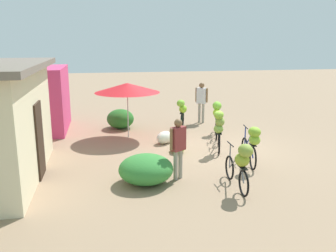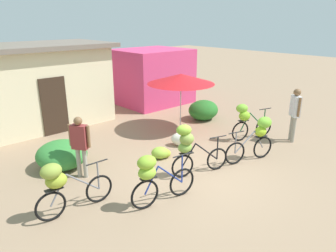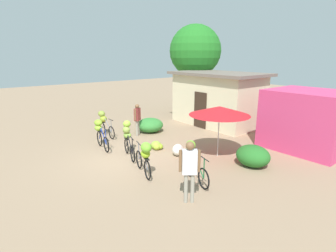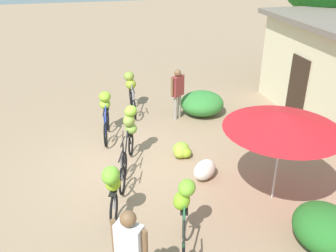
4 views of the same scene
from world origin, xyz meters
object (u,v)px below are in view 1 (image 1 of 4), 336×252
Objects in this scene: bicycle_rightmost at (182,112)px; produce_sack at (164,137)px; market_umbrella at (127,88)px; person_vendor at (178,143)px; person_bystander at (201,98)px; shop_pink at (30,99)px; bicycle_by_shop at (217,115)px; bicycle_leftmost at (241,162)px; bicycle_near_pile at (252,142)px; bicycle_center_loaded at (219,127)px; banana_pile_on_ground at (178,148)px.

produce_sack is (-1.96, 1.07, -0.52)m from bicycle_rightmost.
market_umbrella is at bearing 47.58° from produce_sack.
market_umbrella reaches higher than person_vendor.
market_umbrella reaches higher than person_bystander.
bicycle_rightmost is 5.49m from person_vendor.
shop_pink is 7.42m from bicycle_by_shop.
bicycle_leftmost is 1.06× the size of person_vendor.
bicycle_rightmost is 1.54m from person_bystander.
person_bystander is at bearing -88.85° from shop_pink.
person_vendor is at bearing 159.50° from person_bystander.
bicycle_near_pile is (-3.95, -3.24, -1.13)m from market_umbrella.
bicycle_center_loaded is at bearing 16.59° from bicycle_near_pile.
bicycle_by_shop is 0.98× the size of person_vendor.
market_umbrella is at bearing 22.31° from bicycle_leftmost.
shop_pink is at bearing 39.54° from bicycle_leftmost.
bicycle_center_loaded is (-2.37, -2.77, -1.05)m from market_umbrella.
market_umbrella is 3.56m from bicycle_by_shop.
bicycle_rightmost is (6.42, 0.02, -0.02)m from bicycle_leftmost.
bicycle_near_pile is (1.61, -0.96, -0.02)m from bicycle_leftmost.
bicycle_rightmost is 0.91× the size of person_bystander.
bicycle_rightmost reaches higher than bicycle_leftmost.
produce_sack is (-1.09, -1.19, -1.65)m from market_umbrella.
bicycle_center_loaded is 2.22m from bicycle_by_shop.
banana_pile_on_ground is 2.47m from person_vendor.
person_vendor is at bearing 166.45° from bicycle_rightmost.
bicycle_leftmost is 1.72m from person_vendor.
bicycle_near_pile is 2.34m from person_vendor.
shop_pink is 7.81m from person_vendor.
market_umbrella reaches higher than produce_sack.
bicycle_center_loaded is at bearing -40.62° from person_vendor.
produce_sack is at bearing -3.70° from person_vendor.
bicycle_near_pile is 3.71m from bicycle_by_shop.
bicycle_rightmost is (0.87, -2.26, -1.14)m from market_umbrella.
bicycle_rightmost is 1.00× the size of person_vendor.
shop_pink is 1.86× the size of bicycle_leftmost.
banana_pile_on_ground is at bearing -146.44° from market_umbrella.
market_umbrella is at bearing 86.00° from bicycle_by_shop.
person_vendor is at bearing 168.22° from banana_pile_on_ground.
person_vendor is 6.79m from person_bystander.
bicycle_center_loaded reaches higher than banana_pile_on_ground.
person_bystander reaches higher than person_vendor.
shop_pink is 2.00× the size of bicycle_center_loaded.
produce_sack is at bearing -119.89° from shop_pink.
bicycle_rightmost is at bearing 8.99° from bicycle_center_loaded.
bicycle_center_loaded is 2.12m from produce_sack.
shop_pink reaches higher than bicycle_near_pile.
produce_sack is at bearing -132.42° from market_umbrella.
shop_pink is at bearing 50.83° from bicycle_near_pile.
produce_sack is (2.86, 2.05, -0.52)m from bicycle_near_pile.
bicycle_center_loaded is at bearing -97.84° from banana_pile_on_ground.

